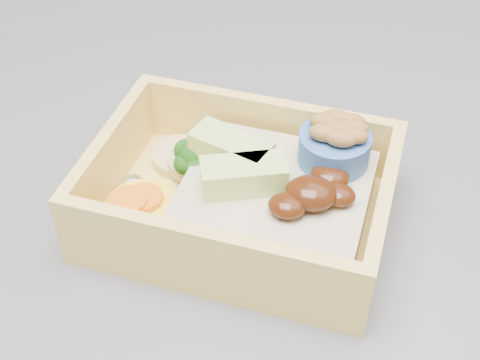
# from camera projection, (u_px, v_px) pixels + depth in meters

# --- Properties ---
(bento_box) EXTENTS (0.17, 0.13, 0.06)m
(bento_box) POSITION_uv_depth(u_px,v_px,m) (251.00, 194.00, 0.37)
(bento_box) COLOR #F6CD65
(bento_box) RESTS_ON island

